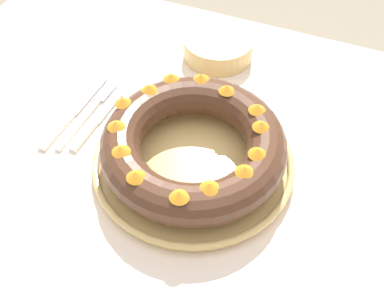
{
  "coord_description": "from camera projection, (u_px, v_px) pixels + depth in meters",
  "views": [
    {
      "loc": [
        0.2,
        -0.48,
        1.36
      ],
      "look_at": [
        -0.0,
        -0.01,
        0.79
      ],
      "focal_mm": 42.0,
      "sensor_mm": 36.0,
      "label": 1
    }
  ],
  "objects": [
    {
      "name": "dining_table",
      "position": [
        196.0,
        191.0,
        0.88
      ],
      "size": [
        1.32,
        0.93,
        0.74
      ],
      "color": "beige",
      "rests_on": "ground_plane"
    },
    {
      "name": "serving_dish",
      "position": [
        192.0,
        161.0,
        0.79
      ],
      "size": [
        0.35,
        0.35,
        0.02
      ],
      "color": "tan",
      "rests_on": "dining_table"
    },
    {
      "name": "bundt_cake",
      "position": [
        192.0,
        144.0,
        0.76
      ],
      "size": [
        0.32,
        0.32,
        0.08
      ],
      "color": "#4C2D1E",
      "rests_on": "serving_dish"
    },
    {
      "name": "fork",
      "position": [
        91.0,
        110.0,
        0.89
      ],
      "size": [
        0.02,
        0.2,
        0.01
      ],
      "rotation": [
        0.0,
        0.0,
        0.03
      ],
      "color": "white",
      "rests_on": "dining_table"
    },
    {
      "name": "serving_knife",
      "position": [
        70.0,
        116.0,
        0.88
      ],
      "size": [
        0.02,
        0.22,
        0.01
      ],
      "rotation": [
        0.0,
        0.0,
        0.03
      ],
      "color": "white",
      "rests_on": "dining_table"
    },
    {
      "name": "cake_knife",
      "position": [
        94.0,
        124.0,
        0.87
      ],
      "size": [
        0.02,
        0.17,
        0.01
      ],
      "rotation": [
        0.0,
        0.0,
        -0.0
      ],
      "color": "white",
      "rests_on": "dining_table"
    },
    {
      "name": "side_bowl",
      "position": [
        218.0,
        47.0,
        0.99
      ],
      "size": [
        0.15,
        0.15,
        0.05
      ],
      "primitive_type": "cylinder",
      "color": "tan",
      "rests_on": "dining_table"
    }
  ]
}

